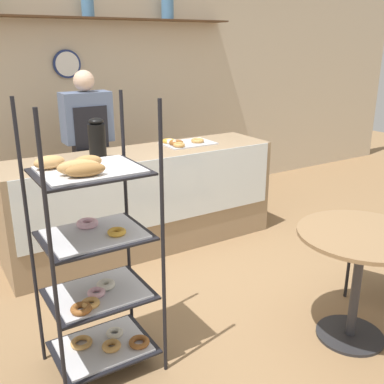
% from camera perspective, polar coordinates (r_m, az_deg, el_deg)
% --- Properties ---
extents(ground_plane, '(14.00, 14.00, 0.00)m').
position_cam_1_polar(ground_plane, '(3.43, 4.25, -14.93)').
color(ground_plane, olive).
extents(back_wall, '(10.00, 0.30, 2.70)m').
position_cam_1_polar(back_wall, '(5.22, -12.86, 12.33)').
color(back_wall, beige).
rests_on(back_wall, ground_plane).
extents(display_counter, '(2.54, 0.63, 0.94)m').
position_cam_1_polar(display_counter, '(4.24, -6.14, -1.06)').
color(display_counter, '#937A5B').
rests_on(display_counter, ground_plane).
extents(pastry_rack, '(0.62, 0.50, 1.62)m').
position_cam_1_polar(pastry_rack, '(2.61, -12.22, -8.05)').
color(pastry_rack, black).
rests_on(pastry_rack, ground_plane).
extents(person_worker, '(0.46, 0.23, 1.64)m').
position_cam_1_polar(person_worker, '(4.45, -12.93, 5.15)').
color(person_worker, '#282833').
rests_on(person_worker, ground_plane).
extents(cafe_table, '(0.81, 0.81, 0.76)m').
position_cam_1_polar(cafe_table, '(3.07, 20.52, -7.98)').
color(cafe_table, '#262628').
rests_on(cafe_table, ground_plane).
extents(coffee_carafe, '(0.14, 0.14, 0.35)m').
position_cam_1_polar(coffee_carafe, '(3.85, -11.95, 6.54)').
color(coffee_carafe, black).
rests_on(coffee_carafe, display_counter).
extents(donut_tray_counter, '(0.49, 0.34, 0.05)m').
position_cam_1_polar(donut_tray_counter, '(4.36, -1.22, 6.27)').
color(donut_tray_counter, silver).
rests_on(donut_tray_counter, display_counter).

